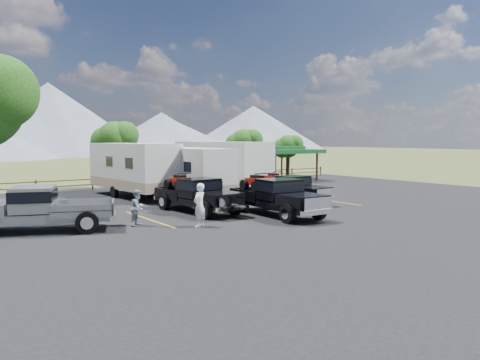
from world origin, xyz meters
TOP-DOWN VIEW (x-y plane):
  - ground at (0.00, 0.00)m, footprint 320.00×320.00m
  - asphalt_lot at (0.00, 3.00)m, footprint 44.00×34.00m
  - stall_lines at (0.00, 4.00)m, footprint 12.12×5.50m
  - tree_ne_a at (8.97, 17.01)m, footprint 3.11×2.92m
  - tree_ne_b at (14.98, 18.01)m, footprint 2.77×2.59m
  - tree_north at (-2.03, 19.02)m, footprint 3.46×3.24m
  - rail_fence at (2.00, 18.50)m, footprint 36.12×0.12m
  - pavilion at (13.00, 17.00)m, footprint 6.20×6.20m
  - rig_left at (-2.99, 4.62)m, footprint 2.45×6.10m
  - rig_center at (-0.26, 1.42)m, footprint 2.38×6.24m
  - rig_right at (3.34, 4.41)m, footprint 2.20×5.60m
  - trailer_left at (-3.12, 12.72)m, footprint 3.23×10.24m
  - trailer_center at (-0.48, 9.78)m, footprint 2.53×9.37m
  - trailer_right at (3.23, 11.77)m, footprint 3.29×10.50m
  - pickup_silver at (-10.95, 3.85)m, footprint 6.58×4.11m
  - person_a at (-4.98, 0.93)m, footprint 0.83×0.72m
  - person_b at (-7.05, 2.76)m, footprint 0.99×0.96m

SIDE VIEW (x-z plane):
  - ground at x=0.00m, z-range 0.00..0.00m
  - asphalt_lot at x=0.00m, z-range 0.00..0.04m
  - stall_lines at x=0.00m, z-range 0.04..0.05m
  - rail_fence at x=2.00m, z-range 0.11..1.11m
  - person_b at x=-7.05m, z-range 0.04..1.65m
  - rig_right at x=3.34m, z-range 0.01..1.84m
  - person_a at x=-4.98m, z-range 0.04..1.95m
  - rig_left at x=-2.99m, z-range 0.00..2.00m
  - pickup_silver at x=-10.95m, z-range 0.08..1.96m
  - rig_center at x=-0.26m, z-range 0.00..2.06m
  - trailer_center at x=-0.48m, z-range 0.12..3.38m
  - trailer_left at x=-3.12m, z-range 0.12..3.67m
  - trailer_right at x=3.23m, z-range 0.12..3.76m
  - pavilion at x=13.00m, z-range 1.18..4.40m
  - tree_ne_b at x=14.98m, z-range 0.99..5.26m
  - tree_ne_a at x=8.97m, z-range 1.10..5.86m
  - tree_north at x=-2.03m, z-range 1.21..6.46m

